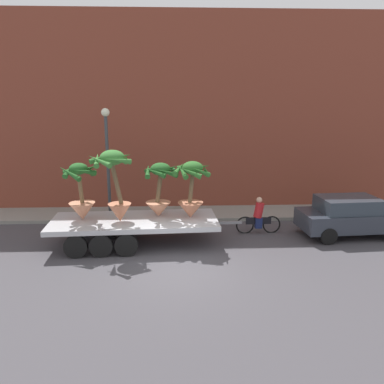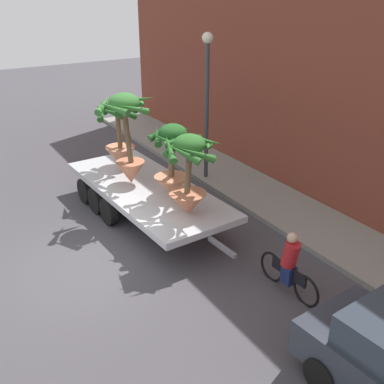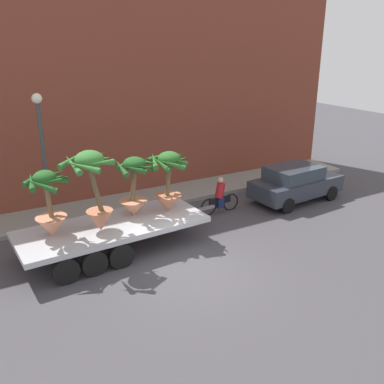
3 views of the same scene
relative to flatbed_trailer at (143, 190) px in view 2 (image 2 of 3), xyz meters
name	(u,v)px [view 2 (image 2 of 3)]	position (x,y,z in m)	size (l,w,h in m)	color
ground_plane	(93,266)	(1.91, -2.32, -0.77)	(60.00, 60.00, 0.00)	#423F44
sidewalk	(281,206)	(1.91, 3.78, -0.70)	(24.00, 2.20, 0.15)	gray
building_facade	(340,48)	(1.91, 5.48, 3.90)	(24.00, 1.20, 9.35)	brown
flatbed_trailer	(143,190)	(0.00, 0.00, 0.00)	(7.20, 2.75, 0.98)	#B7BABF
potted_palm_rear	(172,161)	(1.20, 0.36, 1.23)	(1.34, 1.46, 2.06)	tan
potted_palm_middle	(119,137)	(-1.66, 0.05, 1.17)	(1.41, 1.47, 2.12)	tan
potted_palm_front	(127,133)	(-0.36, -0.24, 1.71)	(1.63, 1.83, 2.62)	#C17251
potted_palm_extra	(189,175)	(2.38, 0.15, 1.30)	(1.45, 1.41, 2.14)	#C17251
cyclist	(289,266)	(5.15, 1.08, -0.10)	(1.84, 0.35, 1.54)	black
street_lamp	(207,89)	(-1.14, 2.98, 2.46)	(0.36, 0.36, 4.83)	#383D42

